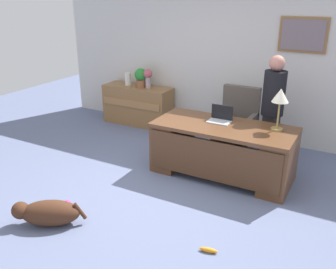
{
  "coord_description": "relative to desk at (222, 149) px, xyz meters",
  "views": [
    {
      "loc": [
        2.15,
        -3.66,
        2.51
      ],
      "look_at": [
        -0.02,
        0.3,
        0.75
      ],
      "focal_mm": 39.69,
      "sensor_mm": 36.0,
      "label": 1
    }
  ],
  "objects": [
    {
      "name": "vase_with_flowers",
      "position": [
        -2.03,
        1.33,
        0.57
      ],
      "size": [
        0.17,
        0.17,
        0.36
      ],
      "color": "#AA98A0",
      "rests_on": "credenza"
    },
    {
      "name": "potted_plant",
      "position": [
        -2.19,
        1.33,
        0.54
      ],
      "size": [
        0.24,
        0.24,
        0.36
      ],
      "color": "brown",
      "rests_on": "credenza"
    },
    {
      "name": "credenza",
      "position": [
        -2.28,
        1.33,
        -0.04
      ],
      "size": [
        1.38,
        0.5,
        0.76
      ],
      "color": "olive",
      "rests_on": "ground_plane"
    },
    {
      "name": "back_wall",
      "position": [
        -0.5,
        1.68,
        0.93
      ],
      "size": [
        7.0,
        0.16,
        2.7
      ],
      "color": "silver",
      "rests_on": "ground_plane"
    },
    {
      "name": "dog_lying",
      "position": [
        -1.29,
        -2.08,
        -0.26
      ],
      "size": [
        0.75,
        0.6,
        0.3
      ],
      "color": "#472819",
      "rests_on": "ground_plane"
    },
    {
      "name": "dog_toy_bone",
      "position": [
        0.51,
        -1.65,
        -0.39
      ],
      "size": [
        0.2,
        0.08,
        0.05
      ],
      "primitive_type": "ellipsoid",
      "rotation": [
        0.0,
        0.0,
        0.17
      ],
      "color": "orange",
      "rests_on": "ground_plane"
    },
    {
      "name": "laptop",
      "position": [
        -0.11,
        0.17,
        0.4
      ],
      "size": [
        0.32,
        0.22,
        0.22
      ],
      "color": "#B2B5BA",
      "rests_on": "desk"
    },
    {
      "name": "armchair",
      "position": [
        -0.1,
        0.92,
        0.06
      ],
      "size": [
        0.6,
        0.59,
        1.08
      ],
      "color": "#564C47",
      "rests_on": "ground_plane"
    },
    {
      "name": "dog_toy_ball",
      "position": [
        -1.36,
        -1.71,
        -0.37
      ],
      "size": [
        0.1,
        0.1,
        0.1
      ],
      "primitive_type": "sphere",
      "color": "#D8338C",
      "rests_on": "ground_plane"
    },
    {
      "name": "desk",
      "position": [
        0.0,
        0.0,
        0.0
      ],
      "size": [
        1.95,
        0.88,
        0.76
      ],
      "color": "brown",
      "rests_on": "ground_plane"
    },
    {
      "name": "ground_plane",
      "position": [
        -0.51,
        -0.92,
        -0.42
      ],
      "size": [
        12.0,
        12.0,
        0.0
      ],
      "primitive_type": "plane",
      "color": "slate"
    },
    {
      "name": "vase_empty",
      "position": [
        -2.49,
        1.33,
        0.47
      ],
      "size": [
        0.13,
        0.13,
        0.24
      ],
      "primitive_type": "cylinder",
      "color": "silver",
      "rests_on": "credenza"
    },
    {
      "name": "person_standing",
      "position": [
        0.49,
        0.71,
        0.44
      ],
      "size": [
        0.32,
        0.32,
        1.67
      ],
      "color": "#262323",
      "rests_on": "ground_plane"
    },
    {
      "name": "desk_lamp",
      "position": [
        0.68,
        0.21,
        0.79
      ],
      "size": [
        0.22,
        0.22,
        0.57
      ],
      "color": "#9E8447",
      "rests_on": "desk"
    }
  ]
}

